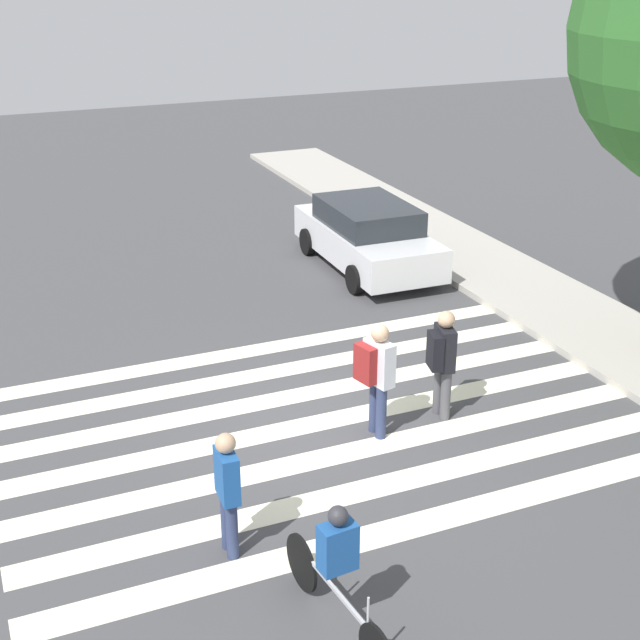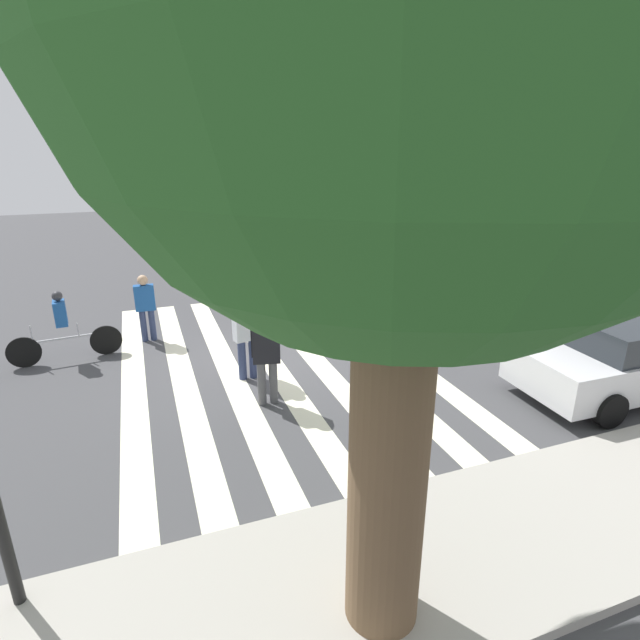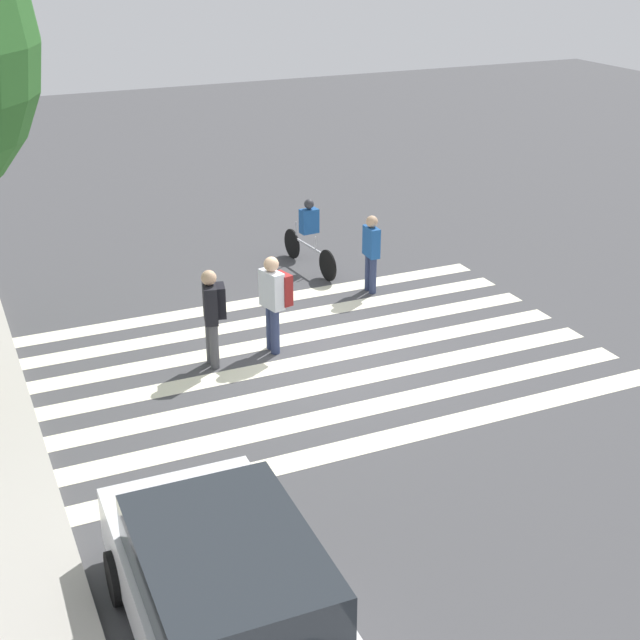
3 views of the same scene
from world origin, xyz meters
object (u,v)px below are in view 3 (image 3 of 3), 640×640
(pedestrian_adult_yellow_jacket, at_px, (213,310))
(pedestrian_adult_tall_backpack, at_px, (274,297))
(car_parked_silver_sedan, at_px, (229,602))
(pedestrian_child_with_backpack, at_px, (371,249))
(cyclist_far_lane, at_px, (309,232))

(pedestrian_adult_yellow_jacket, height_order, pedestrian_adult_tall_backpack, pedestrian_adult_tall_backpack)
(car_parked_silver_sedan, bearing_deg, pedestrian_child_with_backpack, -33.87)
(pedestrian_adult_yellow_jacket, bearing_deg, car_parked_silver_sedan, 176.54)
(pedestrian_adult_yellow_jacket, height_order, cyclist_far_lane, pedestrian_adult_yellow_jacket)
(pedestrian_child_with_backpack, bearing_deg, car_parked_silver_sedan, 147.46)
(pedestrian_adult_yellow_jacket, distance_m, pedestrian_child_with_backpack, 4.57)
(pedestrian_adult_yellow_jacket, xyz_separation_m, pedestrian_child_with_backpack, (1.97, -4.12, -0.11))
(pedestrian_adult_yellow_jacket, xyz_separation_m, car_parked_silver_sedan, (-6.78, 2.01, -0.27))
(pedestrian_adult_tall_backpack, bearing_deg, car_parked_silver_sedan, 141.22)
(pedestrian_child_with_backpack, bearing_deg, pedestrian_adult_tall_backpack, 125.14)
(pedestrian_child_with_backpack, distance_m, car_parked_silver_sedan, 10.68)
(pedestrian_adult_yellow_jacket, height_order, car_parked_silver_sedan, pedestrian_adult_yellow_jacket)
(pedestrian_adult_tall_backpack, bearing_deg, cyclist_far_lane, -45.60)
(pedestrian_child_with_backpack, bearing_deg, cyclist_far_lane, 22.35)
(pedestrian_adult_yellow_jacket, bearing_deg, cyclist_far_lane, -29.62)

